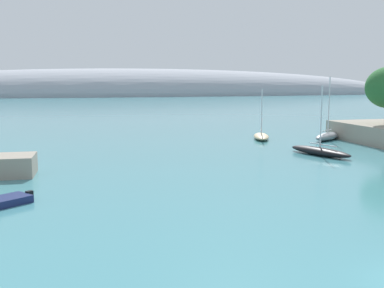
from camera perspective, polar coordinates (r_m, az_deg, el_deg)
distant_ridge at (r=264.56m, az=-7.31°, el=6.05°), size 346.83×60.13×30.31m
sailboat_sand_near_shore at (r=66.24m, az=8.64°, el=0.99°), size 4.21×7.19×7.16m
sailboat_black_mid_mooring at (r=53.21m, az=15.68°, el=-0.84°), size 4.44×8.60×7.79m
sailboat_grey_outer_mooring at (r=67.06m, az=16.59°, el=0.97°), size 6.70×5.62×8.86m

